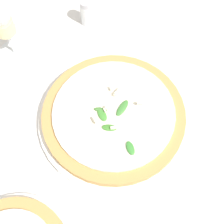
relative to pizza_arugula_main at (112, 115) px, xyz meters
The scene contains 4 objects.
ground_plane 0.02m from the pizza_arugula_main, 165.08° to the left, with size 6.00×6.00×0.00m, color silver.
pizza_arugula_main is the anchor object (origin of this frame).
wine_glass 0.30m from the pizza_arugula_main, 96.41° to the right, with size 0.08×0.08×0.16m.
shaker_pepper 0.28m from the pizza_arugula_main, 136.35° to the right, with size 0.03×0.03×0.07m.
Camera 1 is at (0.26, 0.15, 0.59)m, focal length 50.00 mm.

